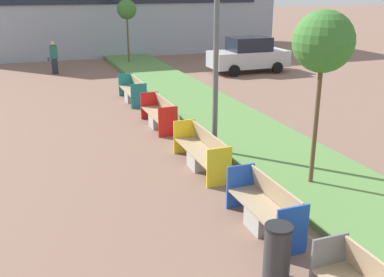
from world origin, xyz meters
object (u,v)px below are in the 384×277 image
Objects in this scene: street_lamp_post at (217,4)px; pedestrian_walking at (54,57)px; bench_yellow_frame at (202,154)px; sapling_tree_far at (127,10)px; parked_car_distant at (249,55)px; bench_blue_frame at (265,211)px; sapling_tree_near at (323,43)px; bench_teal_frame at (133,92)px; bench_red_frame at (159,116)px; litter_bin at (277,253)px.

street_lamp_post reaches higher than pedestrian_walking.
bench_yellow_frame is at bearing -80.48° from pedestrian_walking.
parked_car_distant is (5.45, -4.66, -2.19)m from sapling_tree_far.
sapling_tree_near is at bearing 32.86° from bench_blue_frame.
bench_yellow_frame is at bearing -135.74° from street_lamp_post.
parked_car_distant is (7.32, 14.85, 0.55)m from bench_blue_frame.
bench_teal_frame is 8.45m from parked_car_distant.
bench_red_frame is at bearing 89.98° from bench_blue_frame.
sapling_tree_far is at bearing 84.54° from bench_blue_frame.
bench_red_frame and bench_teal_frame have the same top height.
sapling_tree_far reaches higher than pedestrian_walking.
street_lamp_post is at bearing -84.89° from bench_teal_frame.
litter_bin is (-0.62, -4.72, 0.11)m from bench_yellow_frame.
sapling_tree_far is at bearing 81.53° from bench_red_frame.
bench_red_frame is 11.26m from pedestrian_walking.
sapling_tree_near is (1.86, -2.05, 2.93)m from bench_yellow_frame.
street_lamp_post is 13.25m from parked_car_distant.
bench_yellow_frame is 4.76m from litter_bin.
street_lamp_post is at bearing -94.57° from sapling_tree_far.
sapling_tree_near is 2.33× the size of pedestrian_walking.
bench_blue_frame is 3.25m from bench_yellow_frame.
parked_car_distant is at bearing 57.78° from bench_yellow_frame.
sapling_tree_near is at bearing -111.79° from parked_car_distant.
bench_blue_frame is at bearing -99.06° from street_lamp_post.
bench_blue_frame is at bearing -147.14° from sapling_tree_near.
sapling_tree_near is at bearing -47.73° from bench_yellow_frame.
sapling_tree_far is at bearing 83.47° from bench_yellow_frame.
sapling_tree_far is (2.48, 20.99, 2.62)m from litter_bin.
sapling_tree_near is at bearing -78.86° from bench_teal_frame.
sapling_tree_far reaches higher than litter_bin.
litter_bin reaches higher than bench_teal_frame.
street_lamp_post reaches higher than litter_bin.
parked_car_distant is at bearing 68.23° from sapling_tree_near.
street_lamp_post is at bearing 44.26° from bench_yellow_frame.
street_lamp_post is 14.79m from pedestrian_walking.
sapling_tree_near reaches higher than sapling_tree_far.
sapling_tree_far is at bearing 83.25° from litter_bin.
bench_red_frame is (0.00, 6.99, 0.00)m from bench_blue_frame.
street_lamp_post is 15.75m from sapling_tree_far.
sapling_tree_far is at bearing 85.43° from street_lamp_post.
bench_yellow_frame is 7.41m from bench_teal_frame.
litter_bin is at bearing -115.94° from parked_car_distant.
litter_bin reaches higher than bench_yellow_frame.
sapling_tree_far is at bearing 19.72° from pedestrian_walking.
litter_bin is (-0.62, -12.14, 0.11)m from bench_teal_frame.
bench_red_frame is 0.30× the size of street_lamp_post.
pedestrian_walking reaches higher than bench_yellow_frame.
street_lamp_post reaches higher than sapling_tree_near.
street_lamp_post is at bearing 115.38° from sapling_tree_near.
parked_car_distant is (9.78, -3.11, 0.05)m from pedestrian_walking.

